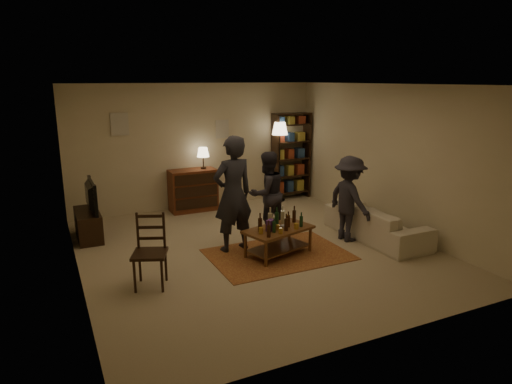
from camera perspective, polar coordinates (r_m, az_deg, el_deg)
floor at (r=7.70m, az=-0.10°, el=-7.24°), size 6.00×6.00×0.00m
room_shell at (r=9.82m, az=-11.12°, el=8.04°), size 6.00×6.00×6.00m
rug at (r=7.50m, az=2.79°, el=-7.79°), size 2.20×1.50×0.01m
coffee_table at (r=7.36m, az=2.80°, el=-4.93°), size 1.23×0.88×0.79m
dining_chair at (r=6.44m, az=-13.09°, el=-6.79°), size 0.58×0.58×1.03m
tv_stand at (r=8.65m, az=-20.27°, el=-3.03°), size 0.40×1.00×1.06m
dresser at (r=9.91m, az=-7.82°, el=0.37°), size 1.00×0.50×1.36m
bookshelf at (r=10.82m, az=4.39°, el=4.63°), size 0.90×0.34×2.02m
floor_lamp at (r=10.46m, az=2.99°, el=7.24°), size 0.36×0.36×1.83m
sofa at (r=8.42m, az=14.80°, el=-3.64°), size 0.81×2.08×0.61m
person_left at (r=7.41m, az=-2.90°, el=-0.29°), size 0.75×0.54×1.92m
person_right at (r=8.26m, az=1.36°, el=-0.18°), size 0.84×0.71×1.53m
person_by_sofa at (r=8.11m, az=11.60°, el=-0.84°), size 0.60×1.00×1.50m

